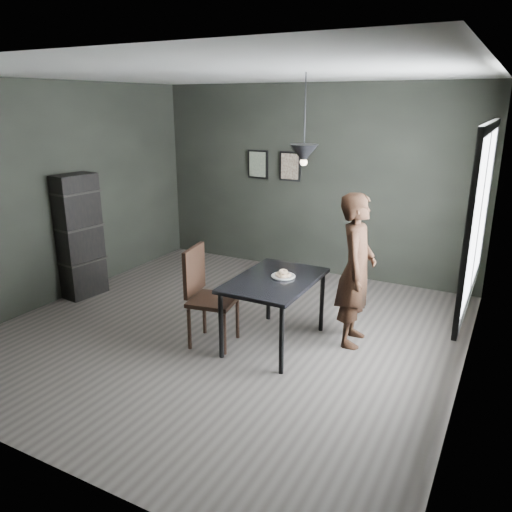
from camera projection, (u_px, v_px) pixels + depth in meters
The scene contains 13 objects.
ground at pixel (227, 331), 5.75m from camera, with size 5.00×5.00×0.00m, color #383330.
back_wall at pixel (312, 181), 7.44m from camera, with size 5.00×0.10×2.80m, color black.
ceiling at pixel (222, 74), 4.92m from camera, with size 5.00×5.00×0.02m.
window_assembly at pixel (479, 214), 4.33m from camera, with size 0.04×1.96×1.56m.
cafe_table at pixel (275, 286), 5.28m from camera, with size 0.80×1.20×0.75m.
white_plate at pixel (283, 277), 5.29m from camera, with size 0.23×0.23×0.01m, color white.
donut_pile at pixel (283, 274), 5.28m from camera, with size 0.18×0.18×0.07m.
woman at pixel (356, 270), 5.27m from camera, with size 0.61×0.40×1.66m, color black.
wood_chair at pixel (205, 290), 5.32m from camera, with size 0.54×0.54×1.08m.
shelf_unit at pixel (80, 236), 6.61m from camera, with size 0.31×0.55×1.65m, color black.
pendant_lamp at pixel (304, 154), 4.84m from camera, with size 0.28×0.28×0.86m.
framed_print_left at pixel (258, 164), 7.76m from camera, with size 0.34×0.04×0.44m.
framed_print_right at pixel (290, 166), 7.51m from camera, with size 0.34×0.04×0.44m.
Camera 1 is at (2.75, -4.46, 2.54)m, focal length 35.00 mm.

